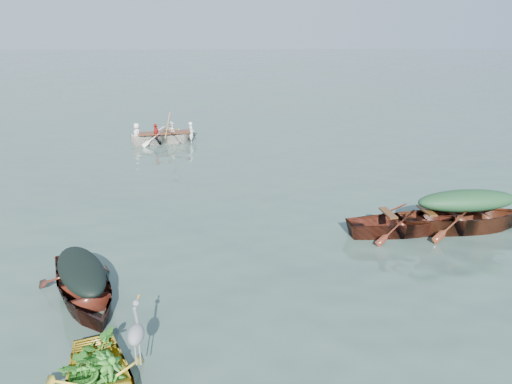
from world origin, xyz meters
TOP-DOWN VIEW (x-y plane):
  - ground at (0.00, 0.00)m, footprint 140.00×140.00m
  - dark_covered_boat at (-3.97, -1.06)m, footprint 3.00×3.96m
  - green_tarp_boat at (4.46, 1.93)m, footprint 4.66×1.84m
  - open_wooden_boat at (2.97, 1.79)m, footprint 4.22×1.79m
  - rowed_boat at (-4.22, 11.09)m, footprint 4.03×1.99m
  - dark_tarp_cover at (-3.97, -1.06)m, footprint 1.65×2.18m
  - green_tarp_cover at (4.46, 1.93)m, footprint 2.57×1.01m
  - thwart_benches at (2.97, 1.79)m, footprint 2.12×1.02m
  - heron at (-2.43, -3.64)m, footprint 0.40×0.47m
  - dinghy_weeds at (-3.09, -3.35)m, footprint 0.96×1.08m
  - rowers at (-4.22, 11.09)m, footprint 2.87×1.62m
  - oars at (-4.22, 11.09)m, footprint 1.16×2.67m

SIDE VIEW (x-z plane):
  - ground at x=0.00m, z-range 0.00..0.00m
  - dark_covered_boat at x=-3.97m, z-range -0.47..0.47m
  - green_tarp_boat at x=4.46m, z-range -0.54..0.54m
  - open_wooden_boat at x=2.97m, z-range -0.47..0.47m
  - rowed_boat at x=-4.22m, z-range -0.45..0.45m
  - oars at x=-4.22m, z-range 0.45..0.51m
  - thwart_benches at x=2.97m, z-range 0.47..0.51m
  - dark_tarp_cover at x=-3.97m, z-range 0.47..0.87m
  - dinghy_weeds at x=-3.09m, z-range 0.45..1.05m
  - green_tarp_cover at x=4.46m, z-range 0.54..1.06m
  - rowers at x=-4.22m, z-range 0.45..1.21m
  - heron at x=-2.43m, z-range 0.45..1.37m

